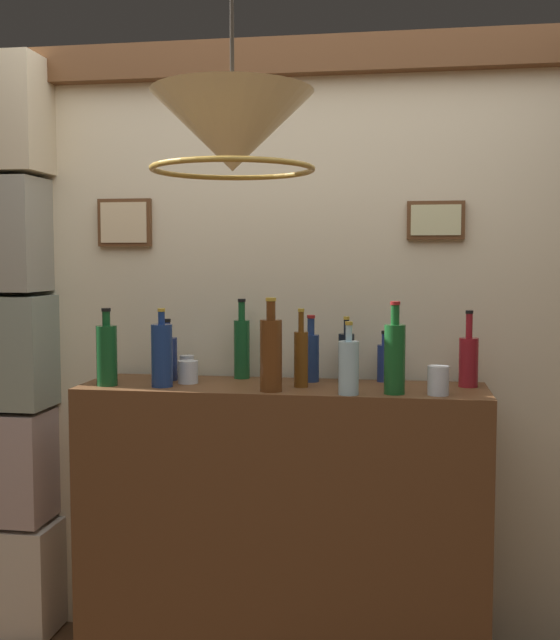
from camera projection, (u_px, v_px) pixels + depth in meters
The scene contains 19 objects.
panelled_rear_partition at pixel (292, 327), 3.15m from camera, with size 3.14×0.15×2.44m.
stone_pillar at pixel (3, 352), 3.22m from camera, with size 0.44×0.30×2.37m.
bar_shelf_unit at pixel (282, 529), 2.93m from camera, with size 1.51×0.40×1.10m, color brown.
liquor_bottle_rum at pixel (349, 367), 2.69m from camera, with size 0.07×0.07×0.26m.
liquor_bottle_whiskey at pixel (311, 356), 2.98m from camera, with size 0.06×0.06×0.26m.
liquor_bottle_gin at pixel (242, 347), 3.06m from camera, with size 0.06×0.06×0.32m.
liquor_bottle_amaro at pixel (395, 357), 2.70m from camera, with size 0.07×0.07×0.33m.
liquor_bottle_vodka at pixel (469, 360), 2.86m from camera, with size 0.07×0.07×0.28m.
liquor_bottle_tequila at pixel (168, 358), 3.02m from camera, with size 0.07×0.07×0.24m.
liquor_bottle_rye at pixel (107, 354), 2.89m from camera, with size 0.08×0.08×0.29m.
liquor_bottle_scotch at pixel (384, 362), 2.98m from camera, with size 0.06×0.06×0.20m.
liquor_bottle_sherry at pixel (162, 355), 2.86m from camera, with size 0.08×0.08×0.29m.
liquor_bottle_brandy at pixel (346, 357), 2.96m from camera, with size 0.06×0.06×0.25m.
liquor_bottle_port at pixel (271, 353), 2.76m from camera, with size 0.08×0.08×0.34m.
liquor_bottle_mezcal at pixel (301, 357), 2.85m from camera, with size 0.05×0.05×0.29m.
glass_tumbler_rocks at pixel (188, 372), 2.95m from camera, with size 0.08×0.08×0.09m.
glass_tumbler_highball at pixel (187, 367), 3.08m from camera, with size 0.06×0.06×0.09m.
glass_tumbler_shot at pixel (438, 381), 2.68m from camera, with size 0.07×0.07×0.10m.
pendant_lamp at pixel (232, 134), 2.18m from camera, with size 0.47×0.47×0.62m.
Camera 1 is at (0.44, -2.01, 1.57)m, focal length 43.44 mm.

